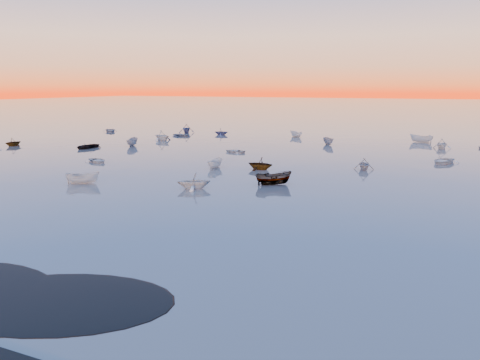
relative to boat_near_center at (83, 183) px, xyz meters
The scene contains 4 objects.
ground 77.44m from the boat_near_center, 78.95° to the left, with size 600.00×600.00×0.00m, color #6F645C.
moored_fleet 32.58m from the boat_near_center, 62.89° to the left, with size 124.00×58.00×1.20m, color silver, non-canonical shape.
boat_near_center is the anchor object (origin of this frame).
boat_near_right 34.25m from the boat_near_center, 38.59° to the left, with size 3.30×1.49×1.16m, color gray.
Camera 1 is at (21.35, -14.87, 10.53)m, focal length 35.00 mm.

